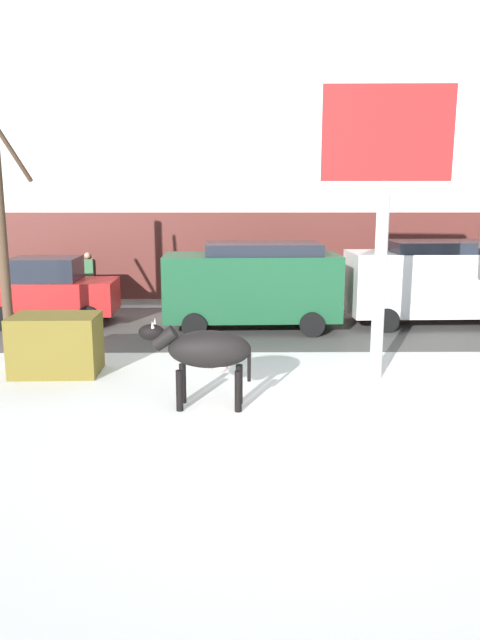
{
  "coord_description": "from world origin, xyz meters",
  "views": [
    {
      "loc": [
        -0.65,
        -7.93,
        3.55
      ],
      "look_at": [
        -0.53,
        3.79,
        1.1
      ],
      "focal_mm": 33.64,
      "sensor_mm": 36.0,
      "label": 1
    }
  ],
  "objects": [
    {
      "name": "car_darkgreen_van",
      "position": [
        -0.16,
        7.85,
        1.24
      ],
      "size": [
        4.65,
        2.22,
        2.32
      ],
      "color": "#194C2D",
      "rests_on": "ground"
    },
    {
      "name": "bare_tree_left_lot",
      "position": [
        -5.73,
        5.29,
        2.75
      ],
      "size": [
        1.34,
        1.18,
        5.22
      ],
      "color": "#4C3828",
      "rests_on": "ground"
    },
    {
      "name": "billboard",
      "position": [
        2.15,
        3.44,
        4.31
      ],
      "size": [
        2.52,
        0.28,
        5.56
      ],
      "color": "silver",
      "rests_on": "ground"
    },
    {
      "name": "dumpster",
      "position": [
        -4.24,
        3.81,
        0.6
      ],
      "size": [
        1.72,
        1.14,
        1.2
      ],
      "primitive_type": "cube",
      "rotation": [
        0.0,
        0.0,
        0.02
      ],
      "color": "brown",
      "rests_on": "ground"
    },
    {
      "name": "building_facade",
      "position": [
        0.0,
        14.62,
        6.48
      ],
      "size": [
        44.0,
        6.1,
        13.0
      ],
      "color": "beige",
      "rests_on": "ground"
    },
    {
      "name": "ground_plane",
      "position": [
        0.0,
        0.0,
        0.0
      ],
      "size": [
        120.0,
        120.0,
        0.0
      ],
      "primitive_type": "plane",
      "color": "white"
    },
    {
      "name": "car_red_hatchback",
      "position": [
        -5.76,
        8.68,
        0.93
      ],
      "size": [
        3.55,
        2.0,
        1.86
      ],
      "color": "red",
      "rests_on": "ground"
    },
    {
      "name": "cow_black",
      "position": [
        -1.13,
        1.79,
        0.99
      ],
      "size": [
        1.91,
        0.67,
        1.54
      ],
      "color": "black",
      "rests_on": "ground"
    },
    {
      "name": "road_strip",
      "position": [
        0.0,
        8.2,
        0.0
      ],
      "size": [
        60.0,
        5.6,
        0.01
      ],
      "primitive_type": "cube",
      "color": "#514F4C",
      "rests_on": "ground"
    },
    {
      "name": "pedestrian_near_billboard",
      "position": [
        -5.39,
        11.49,
        0.88
      ],
      "size": [
        0.36,
        0.24,
        1.73
      ],
      "color": "#282833",
      "rests_on": "ground"
    },
    {
      "name": "car_white_van",
      "position": [
        4.86,
        8.45,
        1.24
      ],
      "size": [
        4.65,
        2.22,
        2.32
      ],
      "color": "white",
      "rests_on": "ground"
    }
  ]
}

